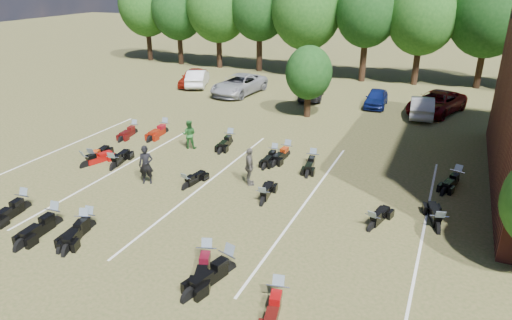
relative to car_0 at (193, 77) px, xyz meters
The scene contains 35 objects.
ground 24.93m from the car_0, 55.11° to the right, with size 160.00×160.00×0.00m, color brown.
car_0 is the anchor object (origin of this frame).
car_1 0.48m from the car_0, ahead, with size 1.57×4.50×1.48m, color silver.
car_2 5.21m from the car_0, 12.55° to the right, with size 2.67×5.79×1.61m, color gray.
car_3 11.05m from the car_0, ahead, with size 1.84×4.53×1.31m, color black.
car_4 16.21m from the car_0, ahead, with size 1.51×3.76×1.28m, color navy.
car_5 19.66m from the car_0, ahead, with size 1.53×4.39×1.45m, color #A3A5A0.
car_6 20.47m from the car_0, ahead, with size 2.59×5.61×1.56m, color #530409.
person_black 20.48m from the car_0, 65.04° to the right, with size 0.69×0.45×1.90m, color black.
person_green 15.84m from the car_0, 59.66° to the right, with size 0.81×0.63×1.68m, color #215923.
person_grey 21.31m from the car_0, 51.68° to the right, with size 1.09×0.45×1.85m, color #504C44.
motorcycle_0 23.50m from the car_0, 76.73° to the right, with size 0.75×2.35×1.31m, color black, non-canonical shape.
motorcycle_1 24.85m from the car_0, 68.75° to the right, with size 0.71×2.23×1.24m, color black, non-canonical shape.
motorcycle_2 24.56m from the car_0, 71.87° to the right, with size 0.79×2.47×1.38m, color black, non-canonical shape.
motorcycle_3 24.69m from the car_0, 68.42° to the right, with size 0.72×2.27×1.26m, color black, non-canonical shape.
motorcycle_4 27.91m from the car_0, 56.48° to the right, with size 0.79×2.49×1.39m, color black, non-canonical shape.
motorcycle_5 27.33m from the car_0, 57.87° to the right, with size 0.74×2.32×1.29m, color black, non-canonical shape.
motorcycle_6 29.78m from the car_0, 53.91° to the right, with size 0.73×2.31×1.29m, color #400C09, non-canonical shape.
motorcycle_7 18.80m from the car_0, 76.23° to the right, with size 0.71×2.23×1.25m, color maroon, non-canonical shape.
motorcycle_8 18.32m from the car_0, 75.76° to the right, with size 0.72×2.24×1.25m, color black, non-canonical shape.
motorcycle_9 18.82m from the car_0, 71.52° to the right, with size 0.74×2.32×1.29m, color black, non-canonical shape.
motorcycle_10 21.20m from the car_0, 59.82° to the right, with size 0.63×1.99×1.11m, color black, non-canonical shape.
motorcycle_11 23.36m from the car_0, 51.44° to the right, with size 0.68×2.12×1.18m, color black, non-canonical shape.
motorcycle_12 26.77m from the car_0, 43.71° to the right, with size 0.67×2.10×1.17m, color black, non-canonical shape.
motorcycle_13 27.94m from the car_0, 38.90° to the right, with size 0.73×2.30×1.28m, color black, non-canonical shape.
motorcycle_14 13.31m from the car_0, 75.10° to the right, with size 0.69×2.15×1.20m, color #400909, non-canonical shape.
motorcycle_15 13.02m from the car_0, 66.86° to the right, with size 0.76×2.38×1.33m, color maroon, non-canonical shape.
motorcycle_16 15.52m from the car_0, 50.88° to the right, with size 0.73×2.28×1.27m, color black, non-canonical shape.
motorcycle_17 18.47m from the car_0, 42.73° to the right, with size 0.72×2.27×1.27m, color black, non-canonical shape.
motorcycle_18 18.55m from the car_0, 45.24° to the right, with size 0.67×2.10×1.17m, color black, non-canonical shape.
motorcycle_19 20.13m from the car_0, 40.79° to the right, with size 0.70×2.19×1.22m, color black, non-canonical shape.
motorcycle_20 25.53m from the car_0, 29.31° to the right, with size 0.71×2.24×1.25m, color black, non-canonical shape.
tree_line 16.73m from the car_0, 32.85° to the left, with size 56.00×6.00×9.79m.
young_tree_midfield 13.42m from the car_0, 21.96° to the right, with size 3.20×3.20×4.70m.
parking_lines 20.77m from the car_0, 57.16° to the right, with size 20.10×14.00×0.01m.
Camera 1 is at (7.26, -14.22, 9.43)m, focal length 32.00 mm.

